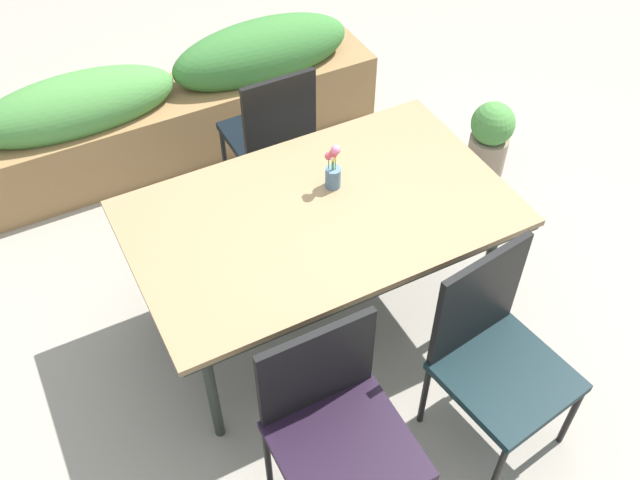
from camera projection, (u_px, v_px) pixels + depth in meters
ground_plane at (317, 308)px, 3.74m from camera, size 12.00×12.00×0.00m
dining_table at (320, 219)px, 3.19m from camera, size 1.68×1.02×0.76m
chair_near_right at (495, 349)px, 2.92m from camera, size 0.55×0.55×0.96m
chair_far_side at (272, 132)px, 3.87m from camera, size 0.43×0.43×0.96m
chair_near_left at (335, 424)px, 2.66m from camera, size 0.50×0.50×0.93m
flower_vase at (333, 170)px, 3.19m from camera, size 0.07×0.07×0.23m
planter_box at (179, 104)px, 4.38m from camera, size 2.57×0.45×0.76m
potted_plant at (490, 138)px, 4.31m from camera, size 0.26×0.26×0.49m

